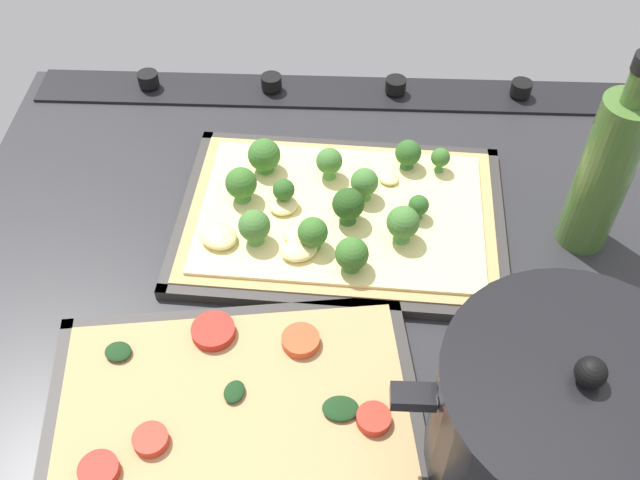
{
  "coord_description": "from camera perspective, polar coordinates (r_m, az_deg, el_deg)",
  "views": [
    {
      "loc": [
        -1.46,
        50.07,
        60.72
      ],
      "look_at": [
        0.62,
        -1.59,
        3.07
      ],
      "focal_mm": 40.85,
      "sensor_mm": 36.0,
      "label": 1
    }
  ],
  "objects": [
    {
      "name": "baking_tray_back",
      "position": [
        0.69,
        -6.72,
        -12.86
      ],
      "size": [
        36.61,
        25.96,
        1.3
      ],
      "color": "#33302D",
      "rests_on": "ground_plane"
    },
    {
      "name": "broccoli_pizza",
      "position": [
        0.82,
        1.13,
        2.35
      ],
      "size": [
        35.62,
        25.24,
        5.8
      ],
      "color": "tan",
      "rests_on": "baking_tray_front"
    },
    {
      "name": "veggie_pizza_back",
      "position": [
        0.69,
        -6.8,
        -12.42
      ],
      "size": [
        33.91,
        23.27,
        1.9
      ],
      "color": "tan",
      "rests_on": "baking_tray_back"
    },
    {
      "name": "stove_control_panel",
      "position": [
        1.01,
        1.05,
        11.63
      ],
      "size": [
        80.79,
        7.0,
        2.6
      ],
      "color": "black",
      "rests_on": "ground_plane"
    },
    {
      "name": "ground_plane",
      "position": [
        0.8,
        0.4,
        -3.05
      ],
      "size": [
        84.16,
        69.65,
        3.0
      ],
      "primitive_type": "cube",
      "color": "#28282B"
    },
    {
      "name": "oil_bottle",
      "position": [
        0.8,
        21.47,
        5.03
      ],
      "size": [
        5.51,
        5.51,
        23.87
      ],
      "color": "#476B2D",
      "rests_on": "ground_plane"
    },
    {
      "name": "cooking_pot",
      "position": [
        0.64,
        18.51,
        -13.62
      ],
      "size": [
        28.47,
        21.7,
        16.27
      ],
      "color": "black",
      "rests_on": "ground_plane"
    },
    {
      "name": "baking_tray_front",
      "position": [
        0.83,
        1.66,
        1.58
      ],
      "size": [
        38.14,
        27.76,
        1.3
      ],
      "color": "#33302D",
      "rests_on": "ground_plane"
    }
  ]
}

